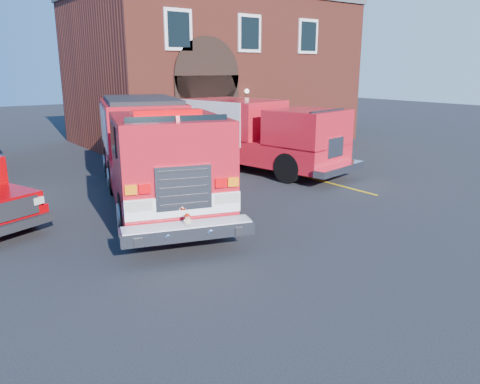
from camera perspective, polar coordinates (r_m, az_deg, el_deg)
ground at (r=13.19m, az=-3.08°, el=-4.38°), size 100.00×100.00×0.00m
parking_stripe_near at (r=18.05m, az=12.65°, el=0.61°), size 0.12×3.00×0.01m
parking_stripe_mid at (r=20.09m, az=6.25°, el=2.32°), size 0.12×3.00×0.01m
parking_stripe_far at (r=22.35m, az=1.07°, el=3.69°), size 0.12×3.00×0.01m
fire_station at (r=29.07m, az=-3.45°, el=14.69°), size 15.20×10.20×8.45m
fire_engine at (r=15.93m, az=-10.63°, el=5.10°), size 6.06×11.08×3.29m
secondary_truck at (r=20.90m, az=1.11°, el=7.39°), size 4.53×9.52×2.97m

